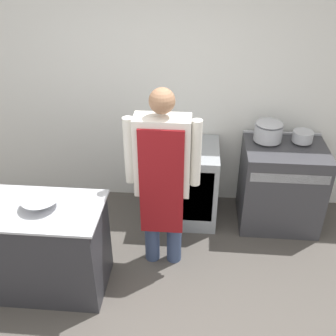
{
  "coord_description": "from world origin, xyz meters",
  "views": [
    {
      "loc": [
        0.38,
        -1.82,
        2.78
      ],
      "look_at": [
        0.13,
        1.17,
        0.97
      ],
      "focal_mm": 42.0,
      "sensor_mm": 36.0,
      "label": 1
    }
  ],
  "objects_px": {
    "stove": "(280,185)",
    "sauce_pot": "(303,136)",
    "person_cook": "(163,172)",
    "mixing_bowl": "(41,203)",
    "stock_pot": "(268,131)",
    "fridge_unit": "(187,183)"
  },
  "relations": [
    {
      "from": "mixing_bowl",
      "to": "sauce_pot",
      "type": "bearing_deg",
      "value": 27.85
    },
    {
      "from": "stove",
      "to": "person_cook",
      "type": "xyz_separation_m",
      "value": [
        -1.19,
        -0.72,
        0.54
      ]
    },
    {
      "from": "stock_pot",
      "to": "fridge_unit",
      "type": "bearing_deg",
      "value": -173.23
    },
    {
      "from": "fridge_unit",
      "to": "sauce_pot",
      "type": "relative_size",
      "value": 4.14
    },
    {
      "from": "person_cook",
      "to": "mixing_bowl",
      "type": "xyz_separation_m",
      "value": [
        -0.95,
        -0.39,
        -0.1
      ]
    },
    {
      "from": "fridge_unit",
      "to": "mixing_bowl",
      "type": "relative_size",
      "value": 2.77
    },
    {
      "from": "fridge_unit",
      "to": "sauce_pot",
      "type": "distance_m",
      "value": 1.29
    },
    {
      "from": "person_cook",
      "to": "sauce_pot",
      "type": "height_order",
      "value": "person_cook"
    },
    {
      "from": "stock_pot",
      "to": "mixing_bowl",
      "type": "bearing_deg",
      "value": -148.08
    },
    {
      "from": "fridge_unit",
      "to": "person_cook",
      "type": "height_order",
      "value": "person_cook"
    },
    {
      "from": "fridge_unit",
      "to": "person_cook",
      "type": "xyz_separation_m",
      "value": [
        -0.19,
        -0.73,
        0.58
      ]
    },
    {
      "from": "mixing_bowl",
      "to": "stock_pot",
      "type": "height_order",
      "value": "stock_pot"
    },
    {
      "from": "stock_pot",
      "to": "sauce_pot",
      "type": "bearing_deg",
      "value": 0.0
    },
    {
      "from": "stove",
      "to": "mixing_bowl",
      "type": "xyz_separation_m",
      "value": [
        -2.14,
        -1.1,
        0.44
      ]
    },
    {
      "from": "stove",
      "to": "sauce_pot",
      "type": "distance_m",
      "value": 0.57
    },
    {
      "from": "sauce_pot",
      "to": "stock_pot",
      "type": "bearing_deg",
      "value": 180.0
    },
    {
      "from": "sauce_pot",
      "to": "mixing_bowl",
      "type": "bearing_deg",
      "value": -152.15
    },
    {
      "from": "mixing_bowl",
      "to": "stock_pot",
      "type": "bearing_deg",
      "value": 31.92
    },
    {
      "from": "sauce_pot",
      "to": "fridge_unit",
      "type": "bearing_deg",
      "value": -175.26
    },
    {
      "from": "fridge_unit",
      "to": "stove",
      "type": "bearing_deg",
      "value": -1.14
    },
    {
      "from": "sauce_pot",
      "to": "stove",
      "type": "bearing_deg",
      "value": -144.79
    },
    {
      "from": "fridge_unit",
      "to": "stock_pot",
      "type": "distance_m",
      "value": 1.02
    }
  ]
}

